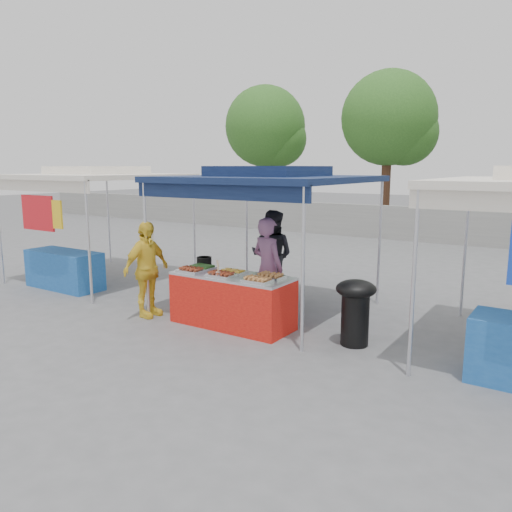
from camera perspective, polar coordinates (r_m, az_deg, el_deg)
The scene contains 22 objects.
ground_plane at distance 8.32m, azimuth -2.31°, elevation -7.75°, with size 80.00×80.00×0.00m, color slate.
back_wall at distance 18.12m, azimuth 18.52°, elevation 3.43°, with size 40.00×0.25×1.20m, color gray.
main_canopy at distance 8.72m, azimuth 1.36°, elevation 8.93°, with size 3.20×3.20×2.57m.
neighbor_stall_left at distance 11.54m, azimuth -19.10°, elevation 4.85°, with size 3.20×3.20×2.57m.
tree_0 at distance 22.87m, azimuth 1.43°, elevation 14.22°, with size 3.60×3.56×6.12m.
tree_1 at distance 20.45m, azimuth 15.34°, elevation 14.54°, with size 3.65×3.61×6.21m.
vendor_table at distance 8.12m, azimuth -2.74°, elevation -5.07°, with size 2.00×0.80×0.85m.
food_tray_fl at distance 8.23m, azimuth -7.45°, elevation -1.65°, with size 0.42×0.30×0.07m.
food_tray_fm at distance 7.84m, azimuth -3.99°, elevation -2.18°, with size 0.42×0.30×0.07m.
food_tray_fr at distance 7.46m, azimuth 0.14°, elevation -2.80°, with size 0.42×0.30×0.07m.
food_tray_bl at distance 8.46m, azimuth -6.17°, elevation -1.30°, with size 0.42×0.30×0.07m.
food_tray_bm at distance 8.09m, azimuth -2.64°, elevation -1.78°, with size 0.42×0.30×0.07m.
food_tray_br at distance 7.73m, azimuth 1.66°, elevation -2.34°, with size 0.42×0.30×0.07m.
cooking_pot at distance 8.78m, azimuth -5.94°, elevation -0.60°, with size 0.26×0.26×0.15m, color black.
skewer_cup at distance 7.79m, azimuth -4.36°, elevation -2.17°, with size 0.07×0.07×0.09m, color silver.
wok_burner at distance 7.35m, azimuth 11.30°, elevation -5.68°, with size 0.58×0.58×0.97m.
crate_left at distance 8.96m, azimuth -2.50°, elevation -5.47°, with size 0.49×0.34×0.29m, color #163FB5.
crate_right at distance 8.53m, azimuth 1.34°, elevation -6.20°, with size 0.51×0.36×0.31m, color #163FB5.
crate_stacked at distance 8.45m, azimuth 1.35°, elevation -4.24°, with size 0.49×0.34×0.29m, color #163FB5.
vendor_woman at distance 8.47m, azimuth 1.34°, elevation -1.37°, with size 0.63×0.41×1.73m, color #99618E.
helper_man at distance 9.54m, azimuth 1.80°, elevation 0.02°, with size 0.85×0.67×1.76m, color black.
customer_person at distance 8.73m, azimuth -12.40°, elevation -1.50°, with size 0.97×0.40×1.66m, color yellow.
Camera 1 is at (4.65, -6.41, 2.55)m, focal length 35.00 mm.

